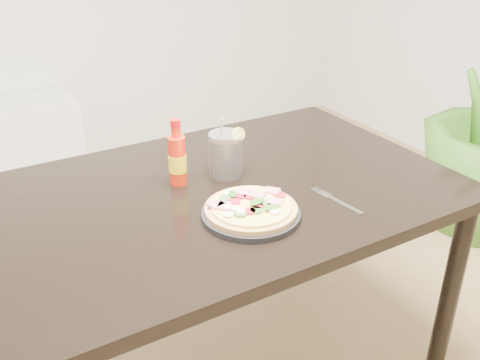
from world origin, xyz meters
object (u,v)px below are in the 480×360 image
pizza (251,208)px  plate (251,214)px  fork (335,200)px  hot_sauce_bottle (177,159)px  cola_cup (226,155)px  dining_table (220,213)px

pizza → plate: bearing=-40.2°
pizza → fork: 0.26m
hot_sauce_bottle → pizza: bearing=-73.3°
plate → hot_sauce_bottle: size_ratio=1.31×
pizza → cola_cup: 0.27m
cola_cup → dining_table: bearing=-130.7°
dining_table → plate: size_ratio=5.25×
dining_table → plate: plate is taller
hot_sauce_bottle → cola_cup: 0.16m
pizza → hot_sauce_bottle: (-0.08, 0.28, 0.05)m
pizza → fork: pizza is taller
plate → hot_sauce_bottle: hot_sauce_bottle is taller
cola_cup → fork: 0.36m
fork → plate: bearing=162.7°
fork → cola_cup: bearing=113.7°
pizza → cola_cup: (0.07, 0.26, 0.04)m
cola_cup → fork: cola_cup is taller
plate → cola_cup: (0.07, 0.26, 0.06)m
dining_table → hot_sauce_bottle: size_ratio=6.86×
pizza → hot_sauce_bottle: size_ratio=1.22×
hot_sauce_bottle → dining_table: bearing=-45.4°
dining_table → plate: bearing=-91.7°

